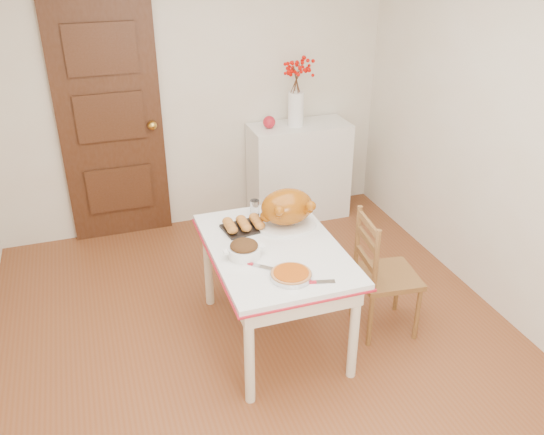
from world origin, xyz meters
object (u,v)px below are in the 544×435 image
object	(u,v)px
kitchen_table	(274,293)
chair_oak	(388,273)
turkey_platter	(287,209)
sideboard	(299,171)
pumpkin_pie	(291,274)

from	to	relation	value
kitchen_table	chair_oak	size ratio (longest dim) A/B	1.35
chair_oak	turkey_platter	bearing A→B (deg)	64.18
sideboard	kitchen_table	xyz separation A→B (m)	(-0.81, -1.66, -0.10)
turkey_platter	sideboard	bearing A→B (deg)	44.47
sideboard	pumpkin_pie	xyz separation A→B (m)	(-0.84, -2.03, 0.28)
chair_oak	kitchen_table	bearing A→B (deg)	85.61
chair_oak	turkey_platter	size ratio (longest dim) A/B	2.14
chair_oak	turkey_platter	xyz separation A→B (m)	(-0.59, 0.37, 0.40)
kitchen_table	chair_oak	bearing A→B (deg)	-10.94
sideboard	chair_oak	world-z (taller)	sideboard
kitchen_table	chair_oak	world-z (taller)	chair_oak
kitchen_table	chair_oak	xyz separation A→B (m)	(0.75, -0.15, 0.08)
kitchen_table	pumpkin_pie	world-z (taller)	pumpkin_pie
chair_oak	turkey_platter	distance (m)	0.80
turkey_platter	pumpkin_pie	bearing A→B (deg)	-128.98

